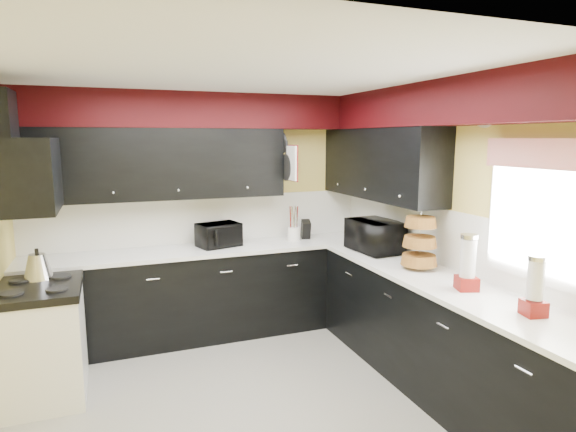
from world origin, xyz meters
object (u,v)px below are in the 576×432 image
(kettle, at_px, (38,266))
(knife_block, at_px, (306,230))
(toaster_oven, at_px, (219,235))
(utensil_crock, at_px, (294,234))
(microwave, at_px, (375,236))

(kettle, bearing_deg, knife_block, 12.74)
(knife_block, height_order, kettle, knife_block)
(toaster_oven, height_order, knife_block, toaster_oven)
(knife_block, relative_size, kettle, 0.90)
(utensil_crock, distance_m, knife_block, 0.16)
(kettle, bearing_deg, utensil_crock, 12.70)
(microwave, xyz_separation_m, knife_block, (-0.41, 0.81, -0.05))
(microwave, bearing_deg, kettle, 81.61)
(toaster_oven, relative_size, utensil_crock, 2.80)
(microwave, relative_size, kettle, 2.47)
(toaster_oven, xyz_separation_m, utensil_crock, (0.83, -0.01, -0.05))
(knife_block, xyz_separation_m, kettle, (-2.62, -0.59, -0.02))
(toaster_oven, xyz_separation_m, knife_block, (0.99, 0.03, -0.02))
(knife_block, bearing_deg, utensil_crock, -153.66)
(kettle, bearing_deg, toaster_oven, 18.98)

